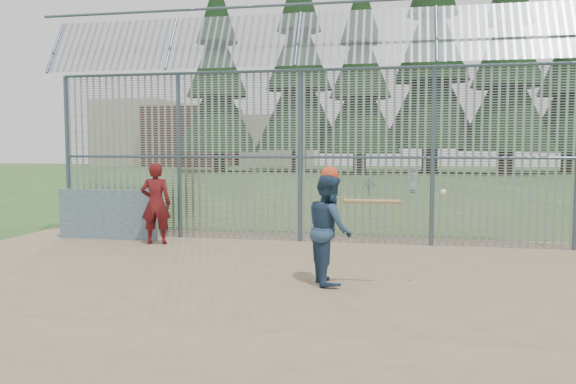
% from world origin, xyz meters
% --- Properties ---
extents(ground, '(120.00, 120.00, 0.00)m').
position_xyz_m(ground, '(0.00, 0.00, 0.00)').
color(ground, '#2D511E').
rests_on(ground, ground).
extents(dirt_infield, '(14.00, 10.00, 0.02)m').
position_xyz_m(dirt_infield, '(0.00, -0.50, 0.01)').
color(dirt_infield, '#756047').
rests_on(dirt_infield, ground).
extents(dugout_wall, '(2.50, 0.12, 1.20)m').
position_xyz_m(dugout_wall, '(-4.60, 2.90, 0.62)').
color(dugout_wall, '#38566B').
rests_on(dugout_wall, dirt_infield).
extents(batter, '(0.93, 1.05, 1.78)m').
position_xyz_m(batter, '(1.16, -0.45, 0.91)').
color(batter, navy).
rests_on(batter, dirt_infield).
extents(onlooker, '(0.76, 0.58, 1.87)m').
position_xyz_m(onlooker, '(-3.17, 2.50, 0.95)').
color(onlooker, maroon).
rests_on(onlooker, dirt_infield).
extents(bg_kid_standing, '(0.73, 0.55, 1.35)m').
position_xyz_m(bg_kid_standing, '(2.98, 18.89, 0.68)').
color(bg_kid_standing, gray).
rests_on(bg_kid_standing, ground).
extents(bg_kid_seated, '(0.51, 0.22, 0.87)m').
position_xyz_m(bg_kid_seated, '(1.00, 16.30, 0.43)').
color(bg_kid_seated, slate).
rests_on(bg_kid_seated, ground).
extents(batting_gear, '(1.96, 0.34, 0.58)m').
position_xyz_m(batting_gear, '(1.31, -0.48, 1.71)').
color(batting_gear, red).
rests_on(batting_gear, ground).
extents(trash_can, '(0.56, 0.56, 0.82)m').
position_xyz_m(trash_can, '(0.36, 5.87, 0.38)').
color(trash_can, '#919399').
rests_on(trash_can, ground).
extents(bleacher, '(3.00, 0.95, 0.72)m').
position_xyz_m(bleacher, '(-7.23, 8.12, 0.41)').
color(bleacher, slate).
rests_on(bleacher, ground).
extents(backstop_fence, '(20.09, 0.81, 5.30)m').
position_xyz_m(backstop_fence, '(1.81, 3.43, 2.36)').
color(backstop_fence, '#47566B').
rests_on(backstop_fence, ground).
extents(conifer_row, '(38.48, 12.26, 20.20)m').
position_xyz_m(conifer_row, '(1.93, 41.51, 10.83)').
color(conifer_row, '#332319').
rests_on(conifer_row, ground).
extents(distant_buildings, '(26.50, 10.50, 8.00)m').
position_xyz_m(distant_buildings, '(-23.18, 56.49, 3.60)').
color(distant_buildings, brown).
rests_on(distant_buildings, ground).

